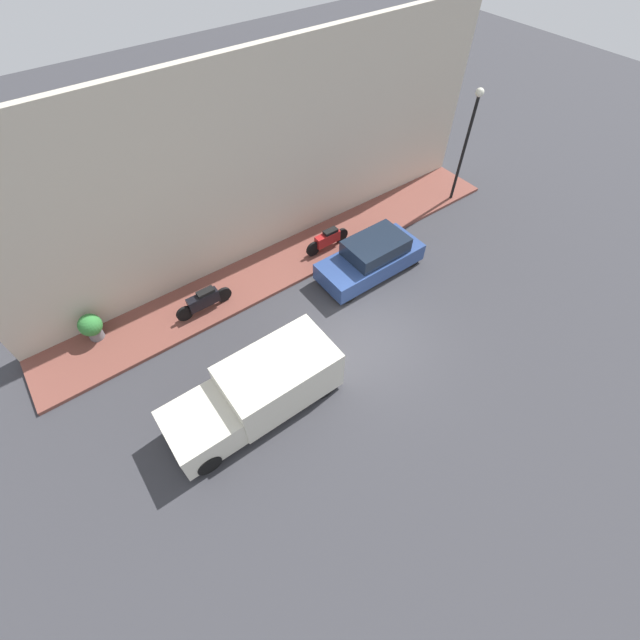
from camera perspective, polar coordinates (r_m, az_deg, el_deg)
ground_plane at (r=14.06m, az=6.59°, el=-2.62°), size 60.00×60.00×0.00m
sidewalk at (r=16.46m, az=-3.92°, el=7.93°), size 2.21×18.78×0.12m
building_facade at (r=15.29m, az=-7.43°, el=20.04°), size 0.30×18.78×7.02m
parked_car at (r=15.76m, az=6.88°, el=8.26°), size 1.64×3.95×1.40m
delivery_van at (r=12.06m, az=-8.49°, el=-9.41°), size 1.85×4.92×1.64m
motorcycle_red at (r=16.59m, az=1.03°, el=10.74°), size 0.30×1.93×0.81m
motorcycle_black at (r=14.81m, az=-15.23°, el=2.53°), size 0.30×2.01×0.84m
streetlamp at (r=18.90m, az=19.19°, el=22.46°), size 0.31×0.31×4.57m
potted_plant at (r=15.28m, az=-28.22°, el=-0.75°), size 0.72×0.72×0.97m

